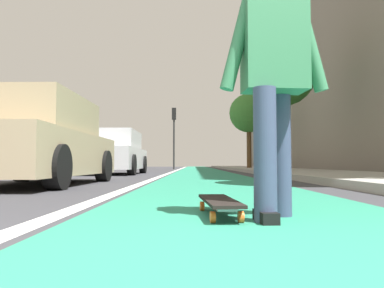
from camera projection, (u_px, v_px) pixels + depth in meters
The scene contains 12 objects.
ground_plane at pixel (206, 176), 10.98m from camera, with size 80.00×80.00×0.00m, color #38383D.
bike_lane_paint at pixel (199, 169), 24.97m from camera, with size 56.00×2.31×0.00m, color #288466.
lane_stripe_white at pixel (177, 170), 20.98m from camera, with size 52.00×0.16×0.01m, color silver.
sidewalk_curb at pixel (268, 170), 18.96m from camera, with size 52.00×3.20×0.13m, color #9E9B93.
building_facade at pixel (304, 56), 23.31m from camera, with size 40.00×1.20×13.92m, color gray.
skateboard at pixel (219, 202), 2.57m from camera, with size 0.85×0.27×0.11m.
skater_person at pixel (274, 74), 2.47m from camera, with size 0.48×0.72×1.64m.
parked_car_near at pixel (36, 143), 6.39m from camera, with size 4.13×1.90×1.47m.
parked_car_mid at pixel (114, 153), 13.14m from camera, with size 4.43×1.89×1.49m.
traffic_light at pixel (174, 127), 25.87m from camera, with size 0.33×0.28×4.17m.
street_tree_mid at pixel (282, 72), 14.33m from camera, with size 2.63×2.63×5.14m.
street_tree_far at pixel (249, 114), 22.82m from camera, with size 2.34×2.34×4.58m.
Camera 1 is at (-1.02, 0.37, 0.35)m, focal length 35.64 mm.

